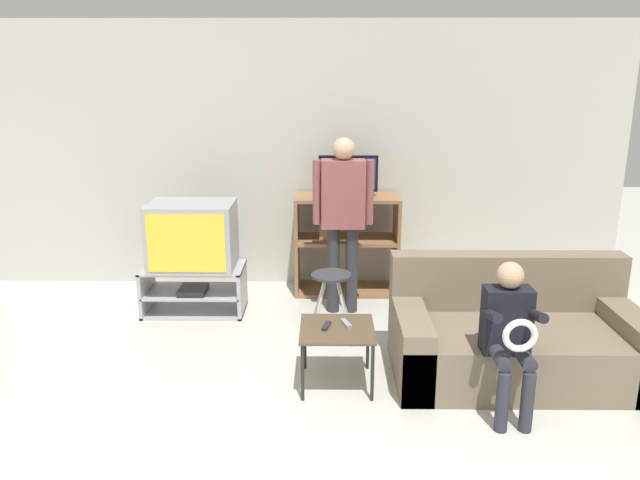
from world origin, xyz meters
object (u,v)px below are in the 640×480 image
(remote_control_white, at_px, (346,323))
(couch, at_px, (515,339))
(television_flat, at_px, (348,177))
(media_shelf, at_px, (346,243))
(snack_table, at_px, (337,334))
(folding_stool, at_px, (331,286))
(television_main, at_px, (192,236))
(tv_stand, at_px, (194,290))
(person_seated_child, at_px, (509,329))
(person_standing_adult, at_px, (343,209))
(remote_control_black, at_px, (326,326))

(remote_control_white, distance_m, couch, 1.24)
(television_flat, distance_m, remote_control_white, 1.99)
(media_shelf, bearing_deg, snack_table, -93.74)
(snack_table, bearing_deg, folding_stool, 92.53)
(television_main, xyz_separation_m, remote_control_white, (1.33, -1.29, -0.28))
(media_shelf, bearing_deg, television_flat, 46.27)
(tv_stand, bearing_deg, person_seated_child, -36.04)
(person_seated_child, bearing_deg, media_shelf, 112.76)
(snack_table, bearing_deg, remote_control_white, 41.69)
(snack_table, bearing_deg, person_standing_adult, 86.99)
(remote_control_black, xyz_separation_m, couch, (1.36, 0.17, -0.17))
(television_main, height_order, person_standing_adult, person_standing_adult)
(folding_stool, relative_size, person_seated_child, 0.56)
(television_main, height_order, remote_control_white, television_main)
(snack_table, xyz_separation_m, person_standing_adult, (0.07, 1.36, 0.58))
(tv_stand, distance_m, television_main, 0.51)
(television_main, xyz_separation_m, television_flat, (1.39, 0.56, 0.43))
(person_seated_child, bearing_deg, folding_stool, 134.04)
(folding_stool, distance_m, remote_control_black, 0.78)
(television_flat, xyz_separation_m, remote_control_white, (-0.07, -1.85, -0.71))
(snack_table, distance_m, couch, 1.30)
(media_shelf, distance_m, folding_stool, 1.13)
(media_shelf, bearing_deg, television_main, -158.32)
(television_main, xyz_separation_m, couch, (2.55, -1.17, -0.45))
(television_flat, bearing_deg, remote_control_black, -96.21)
(snack_table, bearing_deg, television_flat, 86.01)
(television_main, distance_m, person_standing_adult, 1.36)
(television_flat, relative_size, person_standing_adult, 0.36)
(television_flat, height_order, person_seated_child, television_flat)
(snack_table, bearing_deg, person_seated_child, -18.44)
(remote_control_white, height_order, person_seated_child, person_seated_child)
(tv_stand, height_order, remote_control_black, remote_control_black)
(snack_table, bearing_deg, tv_stand, 133.35)
(snack_table, height_order, couch, couch)
(remote_control_white, relative_size, couch, 0.08)
(snack_table, xyz_separation_m, remote_control_white, (0.06, 0.06, 0.05))
(television_flat, relative_size, couch, 0.32)
(folding_stool, xyz_separation_m, snack_table, (0.03, -0.79, -0.07))
(television_flat, bearing_deg, person_standing_adult, -96.42)
(remote_control_white, bearing_deg, person_standing_adult, 71.14)
(media_shelf, xyz_separation_m, remote_control_white, (-0.06, -1.84, -0.06))
(folding_stool, distance_m, snack_table, 0.79)
(television_flat, height_order, remote_control_black, television_flat)
(tv_stand, xyz_separation_m, television_flat, (1.40, 0.56, 0.94))
(couch, bearing_deg, person_standing_adult, 135.67)
(couch, distance_m, person_standing_adult, 1.83)
(folding_stool, relative_size, person_standing_adult, 0.35)
(tv_stand, height_order, person_seated_child, person_seated_child)
(snack_table, xyz_separation_m, couch, (1.29, 0.18, -0.11))
(folding_stool, bearing_deg, remote_control_white, -82.30)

